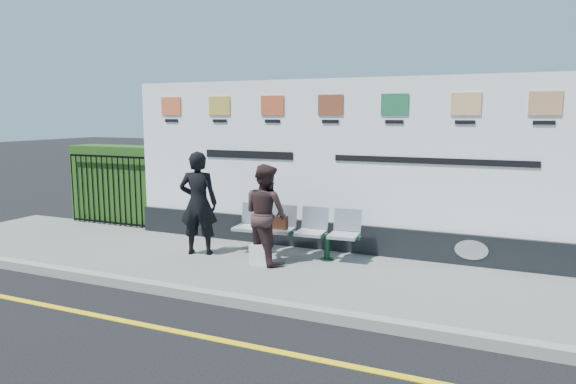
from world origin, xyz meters
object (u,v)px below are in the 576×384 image
at_px(billboard, 331,177).
at_px(bench, 295,243).
at_px(woman_right, 266,214).
at_px(woman_left, 198,203).

height_order(billboard, bench, billboard).
xyz_separation_m(billboard, bench, (-0.38, -0.74, -1.07)).
bearing_deg(woman_right, bench, -96.35).
relative_size(bench, woman_left, 1.21).
distance_m(bench, woman_right, 0.82).
bearing_deg(bench, woman_right, -124.56).
bearing_deg(woman_left, bench, 177.85).
height_order(billboard, woman_right, billboard).
xyz_separation_m(woman_left, woman_right, (1.29, -0.03, -0.08)).
bearing_deg(woman_right, woman_left, 23.47).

